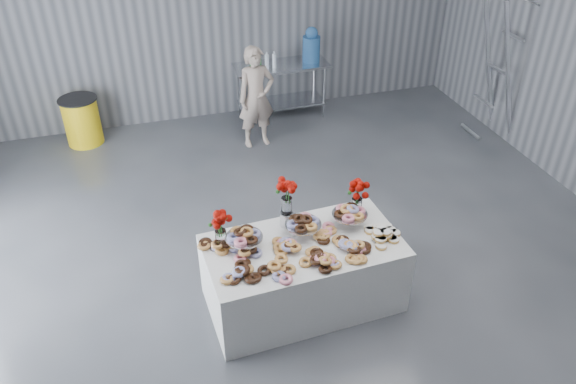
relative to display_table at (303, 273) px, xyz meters
name	(u,v)px	position (x,y,z in m)	size (l,w,h in m)	color
ground	(307,293)	(0.08, 0.08, -0.38)	(9.00, 9.00, 0.00)	#383A3F
room_walls	(278,52)	(-0.19, 0.15, 2.26)	(8.04, 9.04, 4.02)	gray
display_table	(303,273)	(0.00, 0.00, 0.00)	(1.90, 1.00, 0.75)	white
prep_table	(281,81)	(1.00, 4.18, 0.24)	(1.50, 0.60, 0.90)	silver
donut_mounds	(305,244)	(0.00, -0.05, 0.42)	(1.80, 0.80, 0.09)	#D5834E
cake_stand_left	(244,236)	(-0.56, 0.12, 0.52)	(0.36, 0.36, 0.17)	silver
cake_stand_mid	(303,223)	(0.04, 0.15, 0.52)	(0.36, 0.36, 0.17)	silver
cake_stand_right	(350,213)	(0.54, 0.18, 0.52)	(0.36, 0.36, 0.17)	silver
danish_pile	(381,233)	(0.76, -0.11, 0.43)	(0.48, 0.48, 0.11)	white
bouquet_left	(220,221)	(-0.76, 0.21, 0.67)	(0.26, 0.26, 0.42)	white
bouquet_right	(358,189)	(0.69, 0.33, 0.67)	(0.26, 0.26, 0.42)	white
bouquet_center	(287,194)	(-0.07, 0.35, 0.75)	(0.26, 0.26, 0.57)	silver
water_jug	(311,46)	(1.50, 4.18, 0.77)	(0.28, 0.28, 0.55)	#3B7ECB
drink_bottles	(263,61)	(0.68, 4.08, 0.66)	(0.54, 0.08, 0.27)	#268C33
person	(256,98)	(0.39, 3.39, 0.38)	(0.55, 0.36, 1.52)	#CC8C93
trash_barrel	(82,121)	(-2.13, 4.18, -0.01)	(0.57, 0.57, 0.73)	yellow
stepladder	(498,70)	(3.83, 2.57, 0.73)	(0.24, 0.55, 2.21)	silver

